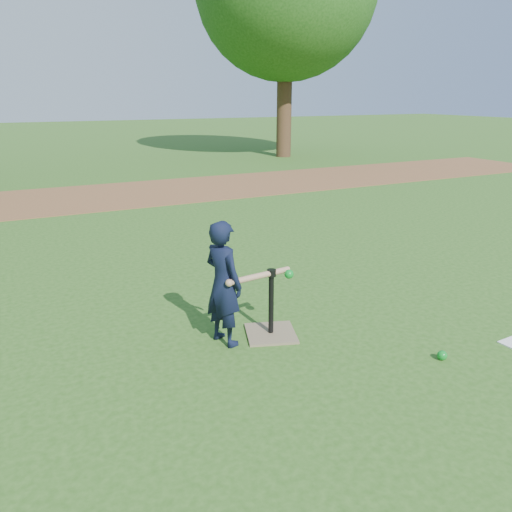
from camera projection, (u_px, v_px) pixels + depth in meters
name	position (u px, v px, depth m)	size (l,w,h in m)	color
ground	(305.00, 348.00, 4.22)	(80.00, 80.00, 0.00)	#285116
dirt_strip	(120.00, 195.00, 10.62)	(24.00, 3.00, 0.01)	brown
child	(223.00, 283.00, 4.16)	(0.39, 0.26, 1.08)	black
wiffle_ball_ground	(442.00, 355.00, 4.02)	(0.08, 0.08, 0.08)	#0B8021
batting_tee	(271.00, 323.00, 4.42)	(0.54, 0.54, 0.61)	#7A684D
swing_action	(263.00, 276.00, 4.20)	(0.63, 0.15, 0.08)	tan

